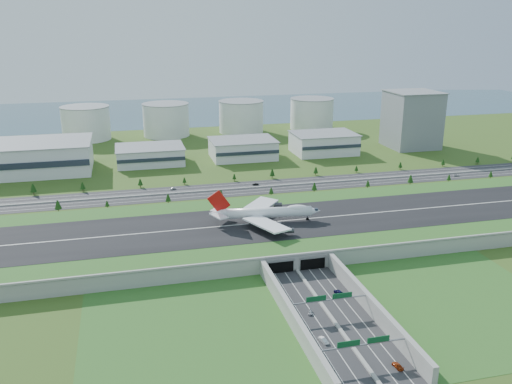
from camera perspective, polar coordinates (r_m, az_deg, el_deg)
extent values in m
plane|color=#334C18|center=(325.54, 1.57, -4.52)|extent=(1200.00, 1200.00, 0.00)
cube|color=gray|center=(324.06, 1.58, -3.87)|extent=(520.00, 100.00, 8.00)
cube|color=#2E6623|center=(322.58, 1.58, -3.19)|extent=(520.00, 100.00, 0.16)
cube|color=black|center=(322.53, 1.58, -3.17)|extent=(520.00, 58.00, 0.12)
cube|color=silver|center=(322.50, 1.58, -3.16)|extent=(520.00, 0.90, 0.02)
cube|color=gray|center=(278.72, 4.30, -6.60)|extent=(520.00, 1.20, 1.20)
cube|color=#28282B|center=(232.75, 9.01, -14.43)|extent=(34.00, 120.00, 0.12)
cube|color=gray|center=(232.54, 9.01, -14.35)|extent=(1.60, 120.00, 0.90)
cube|color=gray|center=(233.05, 3.84, -13.05)|extent=(2.40, 100.00, 8.00)
cube|color=gray|center=(245.37, 12.15, -11.75)|extent=(2.40, 100.00, 8.00)
cube|color=black|center=(277.96, 2.64, -7.86)|extent=(13.00, 1.20, 6.00)
cube|color=black|center=(282.86, 5.98, -7.47)|extent=(13.00, 1.20, 6.00)
cylinder|color=gray|center=(237.20, 3.28, -12.58)|extent=(0.70, 0.70, 7.00)
cylinder|color=gray|center=(249.82, 11.81, -11.29)|extent=(0.70, 0.70, 7.00)
cube|color=gray|center=(241.05, 7.70, -11.19)|extent=(38.00, 0.50, 0.50)
cube|color=#0C4C23|center=(238.35, 6.35, -11.10)|extent=(9.00, 0.30, 2.40)
cube|color=#0C4C23|center=(242.39, 9.07, -10.71)|extent=(9.00, 0.30, 2.40)
cylinder|color=gray|center=(209.30, 6.21, -17.23)|extent=(0.70, 0.70, 7.00)
cylinder|color=gray|center=(223.51, 15.76, -15.36)|extent=(0.70, 0.70, 7.00)
cube|color=gray|center=(213.66, 11.23, -15.49)|extent=(38.00, 0.50, 0.50)
cube|color=#0C4C23|center=(210.63, 9.72, -15.48)|extent=(9.00, 0.30, 2.40)
cube|color=#0C4C23|center=(215.19, 12.76, -14.90)|extent=(9.00, 0.30, 2.40)
cube|color=#28282B|center=(412.52, -1.93, 0.33)|extent=(560.00, 36.00, 0.12)
cylinder|color=#3D2819|center=(385.97, -20.08, -1.79)|extent=(0.50, 0.50, 3.00)
cone|color=black|center=(384.78, -20.14, -1.25)|extent=(4.66, 4.66, 6.00)
cylinder|color=#3D2819|center=(383.59, -15.38, -1.53)|extent=(0.50, 0.50, 1.99)
cone|color=black|center=(382.79, -15.41, -1.17)|extent=(3.09, 3.09, 3.97)
cylinder|color=#3D2819|center=(384.12, -9.22, -1.04)|extent=(0.50, 0.50, 2.51)
cone|color=black|center=(383.12, -9.25, -0.58)|extent=(3.90, 3.90, 5.01)
cylinder|color=#3D2819|center=(388.50, -3.71, -0.62)|extent=(0.50, 0.50, 2.56)
cone|color=black|center=(387.49, -3.71, -0.16)|extent=(3.98, 3.98, 5.12)
cylinder|color=#3D2819|center=(396.39, 1.60, -0.23)|extent=(0.50, 0.50, 2.29)
cone|color=black|center=(395.50, 1.61, 0.17)|extent=(3.56, 3.56, 4.58)
cylinder|color=#3D2819|center=(406.13, 6.15, 0.14)|extent=(0.50, 0.50, 2.71)
cone|color=black|center=(405.11, 6.16, 0.61)|extent=(4.21, 4.21, 5.41)
cylinder|color=#3D2819|center=(422.51, 11.67, 0.53)|extent=(0.50, 0.50, 2.27)
cone|color=black|center=(421.68, 11.70, 0.91)|extent=(3.53, 3.53, 4.53)
cylinder|color=#3D2819|center=(438.72, 15.92, 0.90)|extent=(0.50, 0.50, 2.91)
cone|color=black|center=(437.71, 15.96, 1.36)|extent=(4.53, 4.53, 5.83)
cylinder|color=#3D2819|center=(456.26, 19.62, 1.13)|extent=(0.50, 0.50, 2.21)
cone|color=black|center=(455.51, 19.65, 1.47)|extent=(3.44, 3.44, 4.43)
cylinder|color=#3D2819|center=(477.97, 23.44, 1.41)|extent=(0.50, 0.50, 2.27)
cone|color=black|center=(477.24, 23.49, 1.75)|extent=(3.54, 3.54, 4.55)
cylinder|color=#3D2819|center=(430.50, -22.36, -0.08)|extent=(0.50, 0.50, 3.06)
cone|color=black|center=(429.41, -22.42, 0.42)|extent=(4.76, 4.76, 6.12)
cylinder|color=#3D2819|center=(426.47, -17.76, 0.23)|extent=(0.50, 0.50, 2.59)
cone|color=black|center=(425.53, -17.80, 0.65)|extent=(4.03, 4.03, 5.19)
cylinder|color=#3D2819|center=(425.27, -12.07, 0.64)|extent=(0.50, 0.50, 2.48)
cone|color=black|center=(424.38, -12.10, 1.05)|extent=(3.86, 3.86, 4.96)
cylinder|color=#3D2819|center=(427.40, -7.54, 0.93)|extent=(0.50, 0.50, 2.02)
cone|color=black|center=(426.67, -7.55, 1.27)|extent=(3.14, 3.14, 4.04)
cylinder|color=#3D2819|center=(433.22, -2.30, 1.31)|extent=(0.50, 0.50, 2.07)
cone|color=black|center=(432.48, -2.30, 1.65)|extent=(3.23, 3.23, 4.15)
cylinder|color=#3D2819|center=(440.21, 1.72, 1.63)|extent=(0.50, 0.50, 2.78)
cone|color=black|center=(439.25, 1.72, 2.07)|extent=(4.32, 4.32, 5.56)
cylinder|color=#3D2819|center=(451.40, 6.30, 1.92)|extent=(0.50, 0.50, 2.54)
cone|color=black|center=(450.54, 6.31, 2.32)|extent=(3.95, 3.95, 5.08)
cylinder|color=#3D2819|center=(464.91, 10.51, 2.16)|extent=(0.50, 0.50, 2.09)
cone|color=black|center=(464.22, 10.53, 2.48)|extent=(3.25, 3.25, 4.17)
cylinder|color=#3D2819|center=(482.78, 14.93, 2.45)|extent=(0.50, 0.50, 2.31)
cone|color=black|center=(482.05, 14.96, 2.78)|extent=(3.59, 3.59, 4.62)
cylinder|color=#3D2819|center=(503.63, 19.06, 2.69)|extent=(0.50, 0.50, 2.29)
cone|color=black|center=(502.93, 19.10, 3.01)|extent=(3.56, 3.56, 4.58)
cylinder|color=#3D2819|center=(523.03, 22.27, 2.86)|extent=(0.50, 0.50, 2.27)
cone|color=black|center=(522.36, 22.31, 3.17)|extent=(3.53, 3.53, 4.54)
cube|color=white|center=(496.12, -23.88, 3.27)|extent=(120.00, 60.00, 25.00)
cube|color=white|center=(494.51, -11.09, 3.83)|extent=(58.00, 42.00, 15.00)
cube|color=white|center=(505.07, -1.41, 4.56)|extent=(58.00, 42.00, 17.00)
cube|color=white|center=(527.46, 7.14, 5.11)|extent=(58.00, 42.00, 19.00)
cube|color=slate|center=(568.89, 16.08, 7.32)|extent=(46.00, 46.00, 55.00)
cylinder|color=silver|center=(610.84, -17.46, 6.91)|extent=(50.00, 50.00, 35.00)
cylinder|color=silver|center=(611.32, -9.44, 7.49)|extent=(50.00, 50.00, 35.00)
cylinder|color=silver|center=(623.49, -1.57, 7.92)|extent=(50.00, 50.00, 35.00)
cylinder|color=silver|center=(646.70, 5.88, 8.18)|extent=(50.00, 50.00, 35.00)
cube|color=#345464|center=(784.33, -7.87, 8.48)|extent=(1200.00, 260.00, 0.06)
cylinder|color=white|center=(321.21, 1.09, -2.18)|extent=(54.41, 13.47, 6.18)
cone|color=white|center=(325.91, 6.16, -1.98)|extent=(8.49, 7.17, 6.18)
cone|color=white|center=(318.95, -4.08, -2.30)|extent=(10.41, 7.43, 6.18)
ellipsoid|color=white|center=(323.16, 4.33, -1.69)|extent=(13.71, 6.56, 3.80)
cube|color=white|center=(306.06, 1.11, -3.40)|extent=(23.35, 31.58, 1.52)
cube|color=white|center=(336.68, 0.42, -1.40)|extent=(28.21, 30.31, 1.52)
cylinder|color=#38383D|center=(312.12, 2.19, -3.40)|extent=(5.37, 3.55, 2.90)
cylinder|color=#38383D|center=(303.18, 3.54, -4.07)|extent=(5.37, 3.55, 2.90)
cylinder|color=#38383D|center=(333.63, 1.63, -1.98)|extent=(5.37, 3.55, 2.90)
cylinder|color=#38383D|center=(344.31, 2.32, -1.35)|extent=(5.37, 3.55, 2.90)
cube|color=white|center=(312.82, -3.86, -2.55)|extent=(9.38, 12.02, 0.58)
cube|color=white|center=(324.62, -3.96, -1.79)|extent=(11.09, 11.94, 0.58)
cube|color=red|center=(316.55, -3.94, -1.04)|extent=(13.76, 2.73, 14.48)
cylinder|color=black|center=(326.84, 5.44, -2.85)|extent=(1.83, 0.68, 1.83)
cylinder|color=black|center=(319.66, 0.47, -3.25)|extent=(1.83, 0.68, 1.83)
cylinder|color=black|center=(325.41, 0.35, -2.86)|extent=(1.83, 0.68, 1.83)
cylinder|color=black|center=(319.09, -0.57, -3.29)|extent=(1.83, 0.68, 1.83)
cylinder|color=black|center=(324.85, -0.67, -2.90)|extent=(1.83, 0.68, 1.83)
imported|color=silver|center=(243.75, 5.72, -12.47)|extent=(3.06, 4.71, 1.49)
imported|color=white|center=(225.40, 7.11, -15.22)|extent=(3.15, 5.53, 1.72)
imported|color=#0B0A36|center=(261.03, 8.73, -10.40)|extent=(4.23, 6.61, 1.70)
imported|color=#98320E|center=(216.49, 14.69, -17.27)|extent=(2.92, 5.82, 1.62)
imported|color=black|center=(421.10, -0.05, 0.82)|extent=(5.14, 3.11, 1.60)
imported|color=#A9AAAE|center=(475.32, 20.35, 1.65)|extent=(4.91, 2.57, 1.32)
imported|color=silver|center=(415.23, -8.78, 0.36)|extent=(5.47, 3.35, 1.48)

